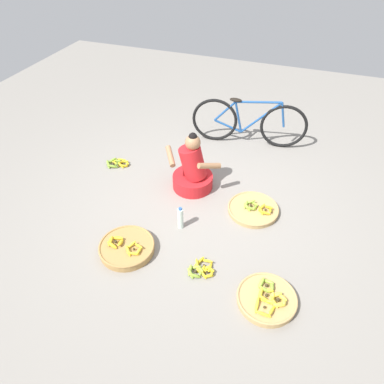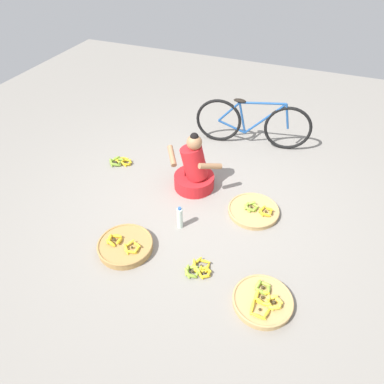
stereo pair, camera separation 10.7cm
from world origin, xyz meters
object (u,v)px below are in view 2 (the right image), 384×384
(banana_basket_front_right, at_px, (254,210))
(banana_basket_front_center, at_px, (125,246))
(bicycle_leaning, at_px, (252,123))
(banana_basket_near_bicycle, at_px, (263,301))
(loose_bananas_back_center, at_px, (199,270))
(loose_bananas_mid_right, at_px, (121,161))
(vendor_woman_front, at_px, (194,171))
(water_bottle, at_px, (180,218))

(banana_basket_front_right, xyz_separation_m, banana_basket_front_center, (-1.15, -1.07, 0.01))
(banana_basket_front_center, bearing_deg, banana_basket_front_right, 42.93)
(bicycle_leaning, bearing_deg, banana_basket_near_bicycle, -73.07)
(banana_basket_near_bicycle, distance_m, loose_bananas_back_center, 0.70)
(banana_basket_front_right, xyz_separation_m, banana_basket_near_bicycle, (0.38, -1.18, 0.01))
(banana_basket_front_center, relative_size, banana_basket_near_bicycle, 1.05)
(banana_basket_front_right, distance_m, banana_basket_front_center, 1.57)
(loose_bananas_back_center, height_order, loose_bananas_mid_right, loose_bananas_mid_right)
(vendor_woman_front, height_order, loose_bananas_mid_right, vendor_woman_front)
(bicycle_leaning, height_order, banana_basket_near_bicycle, bicycle_leaning)
(loose_bananas_back_center, xyz_separation_m, water_bottle, (-0.43, 0.52, 0.11))
(vendor_woman_front, distance_m, water_bottle, 0.76)
(bicycle_leaning, bearing_deg, banana_basket_front_right, -73.91)
(bicycle_leaning, xyz_separation_m, loose_bananas_back_center, (0.12, -2.54, -0.33))
(banana_basket_front_right, distance_m, loose_bananas_mid_right, 2.04)
(water_bottle, bearing_deg, banana_basket_front_right, 36.44)
(banana_basket_front_center, relative_size, water_bottle, 2.02)
(bicycle_leaning, distance_m, banana_basket_front_right, 1.57)
(banana_basket_near_bicycle, xyz_separation_m, water_bottle, (-1.12, 0.64, 0.09))
(bicycle_leaning, height_order, loose_bananas_back_center, bicycle_leaning)
(banana_basket_front_right, xyz_separation_m, water_bottle, (-0.73, -0.54, 0.10))
(bicycle_leaning, distance_m, water_bottle, 2.06)
(banana_basket_front_right, bearing_deg, bicycle_leaning, 106.09)
(banana_basket_near_bicycle, xyz_separation_m, loose_bananas_back_center, (-0.69, 0.13, -0.02))
(banana_basket_front_center, distance_m, loose_bananas_mid_right, 1.63)
(banana_basket_near_bicycle, height_order, water_bottle, water_bottle)
(banana_basket_front_right, height_order, water_bottle, water_bottle)
(vendor_woman_front, relative_size, water_bottle, 2.73)
(loose_bananas_back_center, bearing_deg, vendor_woman_front, 113.33)
(vendor_woman_front, xyz_separation_m, loose_bananas_mid_right, (-1.17, 0.10, -0.23))
(vendor_woman_front, xyz_separation_m, loose_bananas_back_center, (0.54, -1.26, -0.23))
(loose_bananas_mid_right, bearing_deg, loose_bananas_back_center, -38.53)
(vendor_woman_front, bearing_deg, banana_basket_near_bicycle, -48.24)
(water_bottle, bearing_deg, vendor_woman_front, 98.96)
(vendor_woman_front, xyz_separation_m, banana_basket_front_center, (-0.30, -1.27, -0.21))
(loose_bananas_back_center, distance_m, loose_bananas_mid_right, 2.19)
(loose_bananas_back_center, bearing_deg, bicycle_leaning, 92.66)
(banana_basket_front_center, height_order, loose_bananas_mid_right, banana_basket_front_center)
(vendor_woman_front, height_order, bicycle_leaning, vendor_woman_front)
(vendor_woman_front, xyz_separation_m, banana_basket_near_bicycle, (1.24, -1.38, -0.21))
(banana_basket_front_right, height_order, loose_bananas_back_center, banana_basket_front_right)
(bicycle_leaning, relative_size, banana_basket_near_bicycle, 2.97)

